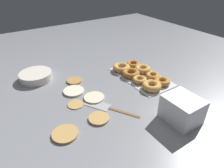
# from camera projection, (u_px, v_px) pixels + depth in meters

# --- Properties ---
(ground_plane) EXTENTS (3.00, 3.00, 0.00)m
(ground_plane) POSITION_uv_depth(u_px,v_px,m) (97.00, 98.00, 1.06)
(ground_plane) COLOR gray
(pancake_0) EXTENTS (0.10, 0.10, 0.01)m
(pancake_0) POSITION_uv_depth(u_px,v_px,m) (99.00, 118.00, 0.91)
(pancake_0) COLOR tan
(pancake_0) RESTS_ON ground_plane
(pancake_1) EXTENTS (0.11, 0.11, 0.01)m
(pancake_1) POSITION_uv_depth(u_px,v_px,m) (65.00, 134.00, 0.83)
(pancake_1) COLOR tan
(pancake_1) RESTS_ON ground_plane
(pancake_2) EXTENTS (0.11, 0.11, 0.01)m
(pancake_2) POSITION_uv_depth(u_px,v_px,m) (74.00, 91.00, 1.11)
(pancake_2) COLOR beige
(pancake_2) RESTS_ON ground_plane
(pancake_3) EXTENTS (0.08, 0.08, 0.01)m
(pancake_3) POSITION_uv_depth(u_px,v_px,m) (76.00, 104.00, 1.01)
(pancake_3) COLOR tan
(pancake_3) RESTS_ON ground_plane
(pancake_4) EXTENTS (0.09, 0.09, 0.01)m
(pancake_4) POSITION_uv_depth(u_px,v_px,m) (74.00, 81.00, 1.21)
(pancake_4) COLOR #B27F42
(pancake_4) RESTS_ON ground_plane
(pancake_5) EXTENTS (0.11, 0.11, 0.01)m
(pancake_5) POSITION_uv_depth(u_px,v_px,m) (94.00, 98.00, 1.05)
(pancake_5) COLOR beige
(pancake_5) RESTS_ON ground_plane
(donut_tray) EXTENTS (0.40, 0.22, 0.04)m
(donut_tray) POSITION_uv_depth(u_px,v_px,m) (140.00, 74.00, 1.24)
(donut_tray) COLOR silver
(donut_tray) RESTS_ON ground_plane
(batter_bowl) EXTENTS (0.19, 0.19, 0.05)m
(batter_bowl) POSITION_uv_depth(u_px,v_px,m) (36.00, 76.00, 1.22)
(batter_bowl) COLOR silver
(batter_bowl) RESTS_ON ground_plane
(container_stack) EXTENTS (0.16, 0.13, 0.12)m
(container_stack) POSITION_uv_depth(u_px,v_px,m) (182.00, 109.00, 0.88)
(container_stack) COLOR white
(container_stack) RESTS_ON ground_plane
(spatula) EXTENTS (0.27, 0.19, 0.01)m
(spatula) POSITION_uv_depth(u_px,v_px,m) (103.00, 106.00, 1.00)
(spatula) COLOR brown
(spatula) RESTS_ON ground_plane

